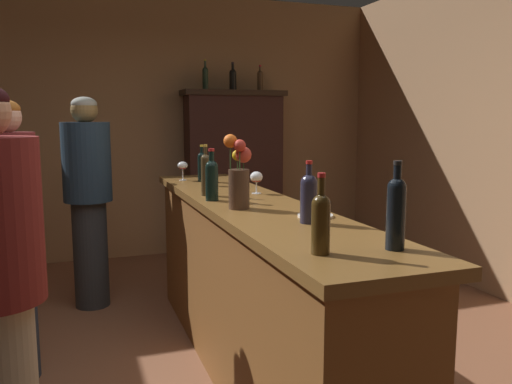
% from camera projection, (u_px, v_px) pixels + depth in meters
% --- Properties ---
extents(wall_back, '(5.67, 0.12, 2.89)m').
position_uv_depth(wall_back, '(134.00, 127.00, 5.74)').
color(wall_back, '#A87D54').
rests_on(wall_back, ground).
extents(bar_counter, '(0.58, 3.06, 1.06)m').
position_uv_depth(bar_counter, '(250.00, 288.00, 3.13)').
color(bar_counter, brown).
rests_on(bar_counter, ground).
extents(display_cabinet, '(1.15, 0.38, 1.85)m').
position_uv_depth(display_cabinet, '(234.00, 170.00, 5.90)').
color(display_cabinet, '#341B18').
rests_on(display_cabinet, ground).
extents(wine_bottle_merlot, '(0.07, 0.07, 0.33)m').
position_uv_depth(wine_bottle_merlot, '(396.00, 209.00, 1.93)').
color(wine_bottle_merlot, black).
rests_on(wine_bottle_merlot, bar_counter).
extents(wine_bottle_malbec, '(0.08, 0.08, 0.29)m').
position_uv_depth(wine_bottle_malbec, '(309.00, 196.00, 2.42)').
color(wine_bottle_malbec, '#252336').
rests_on(wine_bottle_malbec, bar_counter).
extents(wine_bottle_riesling, '(0.07, 0.07, 0.29)m').
position_uv_depth(wine_bottle_riesling, '(321.00, 220.00, 1.87)').
color(wine_bottle_riesling, '#402E12').
rests_on(wine_bottle_riesling, bar_counter).
extents(wine_bottle_syrah, '(0.06, 0.06, 0.28)m').
position_uv_depth(wine_bottle_syrah, '(202.00, 165.00, 4.01)').
color(wine_bottle_syrah, black).
rests_on(wine_bottle_syrah, bar_counter).
extents(wine_bottle_pinot, '(0.08, 0.08, 0.31)m').
position_uv_depth(wine_bottle_pinot, '(212.00, 178.00, 3.08)').
color(wine_bottle_pinot, black).
rests_on(wine_bottle_pinot, bar_counter).
extents(wine_bottle_rose, '(0.06, 0.06, 0.32)m').
position_uv_depth(wine_bottle_rose, '(206.00, 173.00, 3.28)').
color(wine_bottle_rose, '#40321C').
rests_on(wine_bottle_rose, bar_counter).
extents(wine_glass_front, '(0.08, 0.08, 0.15)m').
position_uv_depth(wine_glass_front, '(183.00, 166.00, 4.09)').
color(wine_glass_front, white).
rests_on(wine_glass_front, bar_counter).
extents(wine_glass_mid, '(0.07, 0.07, 0.16)m').
position_uv_depth(wine_glass_mid, '(207.00, 170.00, 3.78)').
color(wine_glass_mid, white).
rests_on(wine_glass_mid, bar_counter).
extents(wine_glass_rear, '(0.08, 0.08, 0.14)m').
position_uv_depth(wine_glass_rear, '(256.00, 178.00, 3.37)').
color(wine_glass_rear, white).
rests_on(wine_glass_rear, bar_counter).
extents(flower_arrangement, '(0.15, 0.12, 0.40)m').
position_uv_depth(flower_arrangement, '(239.00, 175.00, 2.79)').
color(flower_arrangement, '#462F21').
rests_on(flower_arrangement, bar_counter).
extents(cheese_plate, '(0.18, 0.18, 0.01)m').
position_uv_depth(cheese_plate, '(315.00, 216.00, 2.59)').
color(cheese_plate, white).
rests_on(cheese_plate, bar_counter).
extents(display_bottle_left, '(0.06, 0.06, 0.32)m').
position_uv_depth(display_bottle_left, '(205.00, 77.00, 5.65)').
color(display_bottle_left, '#1E3120').
rests_on(display_bottle_left, display_cabinet).
extents(display_bottle_midleft, '(0.08, 0.08, 0.31)m').
position_uv_depth(display_bottle_midleft, '(233.00, 78.00, 5.76)').
color(display_bottle_midleft, black).
rests_on(display_bottle_midleft, display_cabinet).
extents(display_bottle_center, '(0.06, 0.06, 0.28)m').
position_uv_depth(display_bottle_center, '(260.00, 79.00, 5.86)').
color(display_bottle_center, '#4C341F').
rests_on(display_bottle_center, display_cabinet).
extents(patron_redhead, '(0.32, 0.32, 1.65)m').
position_uv_depth(patron_redhead, '(11.00, 228.00, 3.00)').
color(patron_redhead, '#232E42').
rests_on(patron_redhead, ground).
extents(patron_in_grey, '(0.38, 0.38, 1.71)m').
position_uv_depth(patron_in_grey, '(88.00, 194.00, 4.20)').
color(patron_in_grey, '#2A2E33').
rests_on(patron_in_grey, ground).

